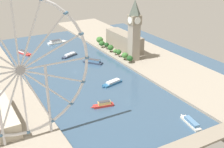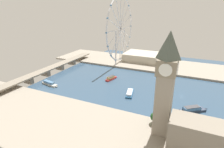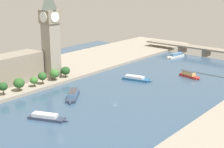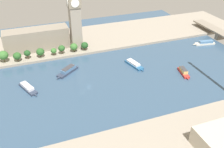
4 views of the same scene
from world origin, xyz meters
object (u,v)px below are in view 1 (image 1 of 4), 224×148
(tour_boat_0, at_px, (24,53))
(tour_boat_6, at_px, (191,122))
(clock_tower, at_px, (134,30))
(tour_boat_3, at_px, (70,55))
(tour_boat_4, at_px, (103,104))
(tour_boat_2, at_px, (57,42))
(tour_boat_1, at_px, (112,83))
(parliament_block, at_px, (124,41))
(tour_boat_5, at_px, (93,62))
(ferris_wheel, at_px, (20,71))

(tour_boat_0, xyz_separation_m, tour_boat_6, (-85.28, 279.40, 0.30))
(clock_tower, height_order, tour_boat_3, clock_tower)
(tour_boat_0, bearing_deg, clock_tower, 27.83)
(tour_boat_0, xyz_separation_m, tour_boat_4, (-29.52, 208.38, 0.52))
(tour_boat_0, xyz_separation_m, tour_boat_2, (-63.30, -26.82, 0.59))
(clock_tower, bearing_deg, tour_boat_1, 38.47)
(tour_boat_0, height_order, tour_boat_2, tour_boat_2)
(tour_boat_1, distance_m, tour_boat_4, 55.77)
(tour_boat_3, bearing_deg, tour_boat_4, 57.30)
(parliament_block, bearing_deg, tour_boat_0, -24.95)
(tour_boat_0, bearing_deg, tour_boat_4, -12.73)
(tour_boat_5, bearing_deg, tour_boat_4, 120.92)
(tour_boat_0, distance_m, tour_boat_5, 118.10)
(tour_boat_4, bearing_deg, tour_boat_6, 139.84)
(parliament_block, relative_size, tour_boat_0, 2.33)
(clock_tower, height_order, parliament_block, clock_tower)
(tour_boat_6, bearing_deg, tour_boat_1, 20.16)
(tour_boat_3, height_order, tour_boat_6, tour_boat_6)
(tour_boat_1, distance_m, tour_boat_3, 119.13)
(tour_boat_1, relative_size, tour_boat_3, 1.03)
(tour_boat_1, bearing_deg, tour_boat_3, -99.61)
(tour_boat_0, xyz_separation_m, tour_boat_5, (-76.14, 90.27, 0.60))
(clock_tower, height_order, ferris_wheel, ferris_wheel)
(ferris_wheel, relative_size, tour_boat_2, 3.29)
(ferris_wheel, distance_m, tour_boat_0, 243.99)
(tour_boat_4, relative_size, tour_boat_5, 0.88)
(tour_boat_0, relative_size, tour_boat_5, 1.18)
(tour_boat_3, bearing_deg, tour_boat_1, 70.72)
(parliament_block, xyz_separation_m, tour_boat_5, (66.73, 23.80, -13.80))
(tour_boat_1, height_order, tour_boat_5, tour_boat_5)
(tour_boat_0, bearing_deg, tour_boat_5, 19.36)
(parliament_block, relative_size, tour_boat_4, 3.12)
(ferris_wheel, distance_m, tour_boat_4, 107.36)
(ferris_wheel, relative_size, tour_boat_0, 3.61)
(tour_boat_4, bearing_deg, tour_boat_1, -117.76)
(clock_tower, bearing_deg, ferris_wheel, 31.98)
(ferris_wheel, distance_m, tour_boat_2, 288.78)
(tour_boat_4, height_order, tour_boat_6, tour_boat_4)
(parliament_block, height_order, tour_boat_0, parliament_block)
(clock_tower, height_order, tour_boat_4, clock_tower)
(tour_boat_3, bearing_deg, tour_boat_0, -61.97)
(clock_tower, relative_size, parliament_block, 1.10)
(tour_boat_2, relative_size, tour_boat_5, 1.30)
(tour_boat_3, distance_m, tour_boat_5, 47.70)
(clock_tower, xyz_separation_m, tour_boat_0, (129.48, -114.06, -46.17))
(tour_boat_1, distance_m, tour_boat_2, 192.15)
(clock_tower, relative_size, tour_boat_2, 2.33)
(tour_boat_1, xyz_separation_m, tour_boat_2, (1.65, -192.14, 0.61))
(tour_boat_1, bearing_deg, ferris_wheel, 14.76)
(clock_tower, relative_size, tour_boat_5, 3.02)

